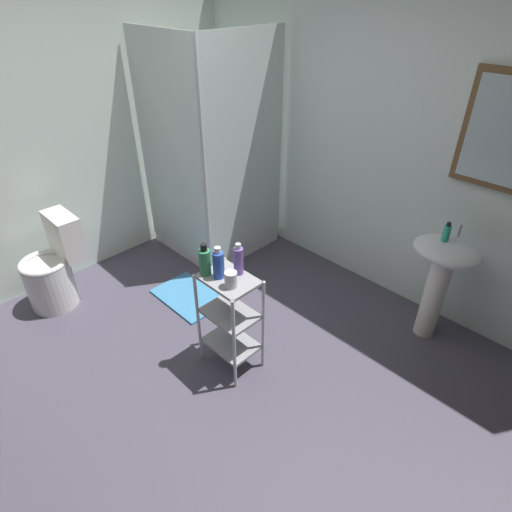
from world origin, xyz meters
name	(u,v)px	position (x,y,z in m)	size (l,w,h in m)	color
ground_plane	(200,379)	(0.00, 0.00, -0.01)	(4.20, 4.20, 0.02)	#4A4555
wall_back	(375,138)	(0.01, 1.85, 1.25)	(4.20, 0.14, 2.50)	white
wall_left	(39,138)	(-1.85, 0.00, 1.25)	(0.10, 4.20, 2.50)	white
shower_stall	(213,205)	(-1.22, 1.19, 0.46)	(0.92, 0.92, 2.00)	white
pedestal_sink	(441,271)	(0.87, 1.52, 0.58)	(0.46, 0.37, 0.81)	white
sink_faucet	(459,230)	(0.87, 1.64, 0.86)	(0.03, 0.03, 0.10)	silver
toilet	(54,270)	(-1.48, -0.29, 0.31)	(0.37, 0.49, 0.76)	white
storage_cart	(230,315)	(0.04, 0.26, 0.44)	(0.38, 0.28, 0.74)	silver
hand_soap_bottle	(446,233)	(0.83, 1.52, 0.87)	(0.05, 0.05, 0.14)	#2DBC99
body_wash_bottle_green	(205,261)	(-0.10, 0.20, 0.83)	(0.07, 0.07, 0.22)	#358F57
shampoo_bottle_blue	(218,264)	(-0.01, 0.23, 0.84)	(0.07, 0.07, 0.22)	blue
conditioner_bottle_purple	(238,260)	(0.05, 0.35, 0.84)	(0.06, 0.06, 0.22)	#7C55AF
rinse_cup	(231,279)	(0.12, 0.22, 0.79)	(0.08, 0.08, 0.10)	silver
bath_mat	(189,296)	(-0.75, 0.49, 0.01)	(0.60, 0.40, 0.02)	teal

